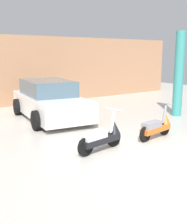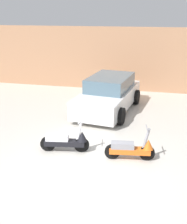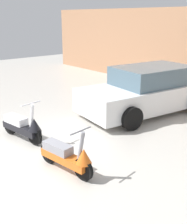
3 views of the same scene
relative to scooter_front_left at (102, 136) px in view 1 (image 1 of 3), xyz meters
name	(u,v)px [view 1 (image 1 of 3)]	position (x,y,z in m)	size (l,w,h in m)	color
ground_plane	(151,156)	(0.73, -1.00, -0.37)	(28.00, 28.00, 0.00)	beige
wall_back	(19,71)	(0.73, 7.41, 1.27)	(19.60, 0.12, 3.27)	tan
scooter_front_left	(102,136)	(0.00, 0.00, 0.00)	(1.48, 0.58, 1.04)	black
scooter_front_right	(157,126)	(1.96, -0.05, -0.01)	(1.43, 0.53, 1.00)	black
car_rear_left	(49,101)	(0.55, 4.02, 0.32)	(2.48, 4.46, 1.45)	white
support_column_side	(179,74)	(4.91, 1.58, 1.27)	(0.37, 0.37, 3.27)	teal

